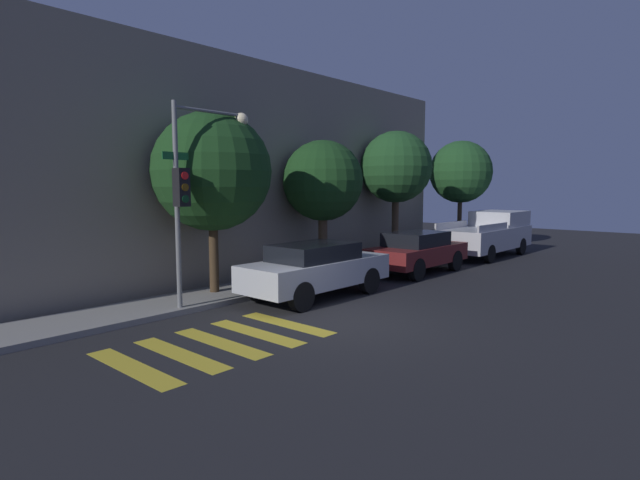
# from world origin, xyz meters

# --- Properties ---
(ground_plane) EXTENTS (60.00, 60.00, 0.00)m
(ground_plane) POSITION_xyz_m (0.00, 0.00, 0.00)
(ground_plane) COLOR black
(sidewalk) EXTENTS (26.00, 1.86, 0.14)m
(sidewalk) POSITION_xyz_m (0.00, 4.13, 0.07)
(sidewalk) COLOR gray
(sidewalk) RESTS_ON ground
(building_row) EXTENTS (26.00, 6.00, 7.16)m
(building_row) POSITION_xyz_m (0.00, 8.46, 3.58)
(building_row) COLOR gray
(building_row) RESTS_ON ground
(crosswalk) EXTENTS (4.11, 2.60, 0.00)m
(crosswalk) POSITION_xyz_m (-2.80, 0.80, 0.00)
(crosswalk) COLOR gold
(crosswalk) RESTS_ON ground
(traffic_light_pole) EXTENTS (2.54, 0.56, 5.08)m
(traffic_light_pole) POSITION_xyz_m (-1.51, 3.37, 3.39)
(traffic_light_pole) COLOR slate
(traffic_light_pole) RESTS_ON ground
(sedan_near_corner) EXTENTS (4.56, 1.76, 1.52)m
(sedan_near_corner) POSITION_xyz_m (1.46, 2.10, 0.82)
(sedan_near_corner) COLOR #B7BABF
(sedan_near_corner) RESTS_ON ground
(sedan_middle) EXTENTS (4.34, 1.80, 1.48)m
(sedan_middle) POSITION_xyz_m (6.82, 2.10, 0.80)
(sedan_middle) COLOR maroon
(sedan_middle) RESTS_ON ground
(pickup_truck) EXTENTS (5.64, 2.13, 1.96)m
(pickup_truck) POSITION_xyz_m (12.94, 2.10, 1.00)
(pickup_truck) COLOR #BCBCC1
(pickup_truck) RESTS_ON ground
(tree_near_corner) EXTENTS (3.27, 3.27, 5.12)m
(tree_near_corner) POSITION_xyz_m (-0.32, 4.34, 3.47)
(tree_near_corner) COLOR #42301E
(tree_near_corner) RESTS_ON ground
(tree_midblock) EXTENTS (2.76, 2.76, 4.66)m
(tree_midblock) POSITION_xyz_m (4.29, 4.34, 3.26)
(tree_midblock) COLOR brown
(tree_midblock) RESTS_ON ground
(tree_far_end) EXTENTS (2.92, 2.92, 5.34)m
(tree_far_end) POSITION_xyz_m (8.81, 4.34, 3.86)
(tree_far_end) COLOR brown
(tree_far_end) RESTS_ON ground
(tree_behind_truck) EXTENTS (3.07, 3.07, 5.35)m
(tree_behind_truck) POSITION_xyz_m (14.65, 4.34, 3.81)
(tree_behind_truck) COLOR brown
(tree_behind_truck) RESTS_ON ground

